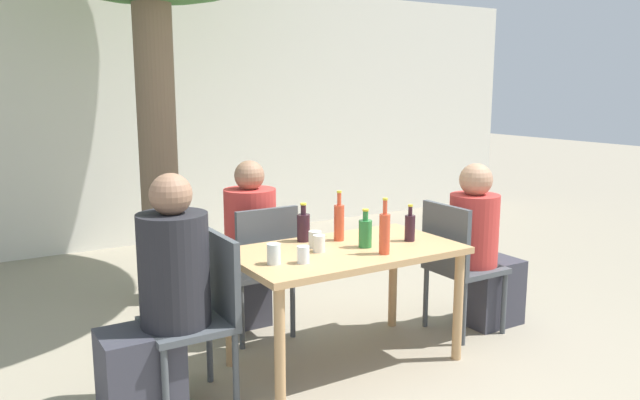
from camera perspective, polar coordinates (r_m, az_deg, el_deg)
The scene contains 18 objects.
ground_plane at distance 4.05m, azimuth 2.28°, elevation -14.56°, with size 30.00×30.00×0.00m, color gray.
cafe_building_wall at distance 7.02m, azimuth -14.50°, elevation 7.58°, with size 10.00×0.08×2.80m.
dining_table_front at distance 3.82m, azimuth 2.35°, elevation -5.72°, with size 1.38×0.78×0.74m.
patio_chair_0 at distance 3.46m, azimuth -10.69°, elevation -9.73°, with size 0.44×0.44×0.92m.
patio_chair_1 at distance 4.41m, azimuth 12.40°, elevation -5.35°, with size 0.44×0.44×0.92m.
patio_chair_2 at distance 4.24m, azimuth -5.48°, elevation -5.78°, with size 0.44×0.44×0.92m.
person_seated_0 at distance 3.37m, azimuth -14.40°, elevation -9.49°, with size 0.58×0.37×1.28m.
person_seated_1 at distance 4.57m, azimuth 14.58°, elevation -4.81°, with size 0.57×0.34×1.19m.
person_seated_2 at distance 4.44m, azimuth -6.81°, elevation -4.84°, with size 0.36×0.58×1.21m.
wine_bottle_0 at distance 3.99m, azimuth 8.22°, elevation -2.45°, with size 0.07×0.07×0.24m.
green_bottle_1 at distance 3.80m, azimuth 4.16°, elevation -2.98°, with size 0.08×0.08×0.24m.
wine_bottle_2 at distance 3.94m, azimuth -1.52°, elevation -2.44°, with size 0.08×0.08×0.25m.
soda_bottle_3 at distance 3.65m, azimuth 5.93°, elevation -2.96°, with size 0.06×0.06×0.33m.
soda_bottle_4 at distance 3.95m, azimuth 1.76°, elevation -1.95°, with size 0.07×0.07×0.32m.
drinking_glass_0 at distance 3.70m, azimuth -0.09°, elevation -4.00°, with size 0.07×0.07×0.10m.
drinking_glass_1 at distance 3.46m, azimuth -4.25°, elevation -4.93°, with size 0.08×0.08×0.11m.
drinking_glass_2 at distance 3.47m, azimuth -1.55°, elevation -5.01°, with size 0.07×0.07×0.10m.
drinking_glass_3 at distance 3.79m, azimuth -0.46°, elevation -3.63°, with size 0.08×0.08×0.10m.
Camera 1 is at (-2.04, -3.05, 1.71)m, focal length 35.00 mm.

